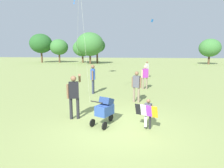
# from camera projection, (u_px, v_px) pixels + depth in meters

# --- Properties ---
(ground_plane) EXTENTS (120.00, 120.00, 0.00)m
(ground_plane) POSITION_uv_depth(u_px,v_px,m) (118.00, 128.00, 6.63)
(ground_plane) COLOR #849351
(treeline_distant) EXTENTS (37.77, 7.74, 6.01)m
(treeline_distant) POSITION_uv_depth(u_px,v_px,m) (87.00, 46.00, 38.19)
(treeline_distant) COLOR brown
(treeline_distant) RESTS_ON ground
(child_with_butterfly_kite) EXTENTS (0.76, 0.50, 1.04)m
(child_with_butterfly_kite) POSITION_uv_depth(u_px,v_px,m) (148.00, 111.00, 6.46)
(child_with_butterfly_kite) COLOR #232328
(child_with_butterfly_kite) RESTS_ON ground
(person_adult_flyer) EXTENTS (0.56, 0.62, 1.79)m
(person_adult_flyer) POSITION_uv_depth(u_px,v_px,m) (74.00, 93.00, 7.35)
(person_adult_flyer) COLOR #232328
(person_adult_flyer) RESTS_ON ground
(stroller) EXTENTS (0.81, 1.10, 1.03)m
(stroller) POSITION_uv_depth(u_px,v_px,m) (105.00, 108.00, 6.83)
(stroller) COLOR black
(stroller) RESTS_ON ground
(person_red_shirt) EXTENTS (0.51, 0.32, 1.65)m
(person_red_shirt) POSITION_uv_depth(u_px,v_px,m) (145.00, 75.00, 13.01)
(person_red_shirt) COLOR #7F705B
(person_red_shirt) RESTS_ON ground
(person_sitting_far) EXTENTS (0.49, 0.32, 1.61)m
(person_sitting_far) POSITION_uv_depth(u_px,v_px,m) (137.00, 84.00, 9.71)
(person_sitting_far) COLOR #7F705B
(person_sitting_far) RESTS_ON ground
(person_couple_left) EXTENTS (0.27, 0.57, 1.78)m
(person_couple_left) POSITION_uv_depth(u_px,v_px,m) (93.00, 77.00, 11.73)
(person_couple_left) COLOR #33384C
(person_couple_left) RESTS_ON ground
(person_kid_running) EXTENTS (0.38, 0.42, 1.60)m
(person_kid_running) POSITION_uv_depth(u_px,v_px,m) (147.00, 68.00, 18.35)
(person_kid_running) COLOR #4C4C51
(person_kid_running) RESTS_ON ground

